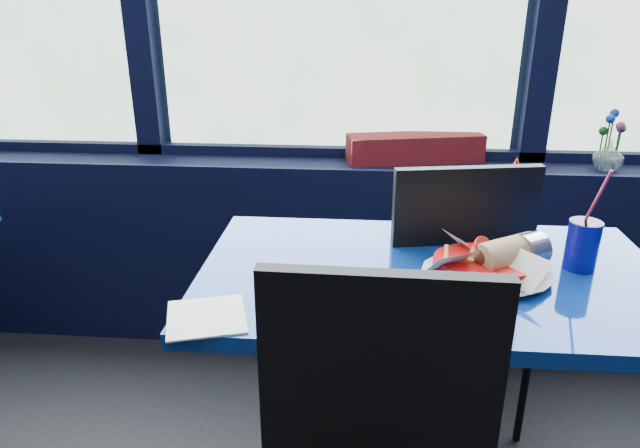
{
  "coord_description": "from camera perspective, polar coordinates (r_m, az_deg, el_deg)",
  "views": [
    {
      "loc": [
        0.12,
        0.65,
        1.41
      ],
      "look_at": [
        0.01,
        1.98,
        0.88
      ],
      "focal_mm": 32.0,
      "sensor_mm": 36.0,
      "label": 1
    }
  ],
  "objects": [
    {
      "name": "window_sill",
      "position": [
        2.44,
        1.45,
        -2.76
      ],
      "size": [
        5.0,
        0.26,
        0.8
      ],
      "primitive_type": "cube",
      "color": "black",
      "rests_on": "ground"
    },
    {
      "name": "flower_vase",
      "position": [
        2.42,
        26.94,
        6.44
      ],
      "size": [
        0.14,
        0.14,
        0.23
      ],
      "rotation": [
        0.0,
        0.0,
        -0.34
      ],
      "color": "silver",
      "rests_on": "window_sill"
    },
    {
      "name": "chair_near_back",
      "position": [
        1.89,
        13.69,
        -5.6
      ],
      "size": [
        0.51,
        0.52,
        0.98
      ],
      "rotation": [
        0.0,
        0.0,
        3.32
      ],
      "color": "black",
      "rests_on": "ground"
    },
    {
      "name": "napkin",
      "position": [
        1.3,
        -11.28,
        -9.09
      ],
      "size": [
        0.21,
        0.21,
        0.0
      ],
      "primitive_type": "cube",
      "rotation": [
        0.0,
        0.0,
        0.29
      ],
      "color": "white",
      "rests_on": "near_table"
    },
    {
      "name": "ketchup_bottle",
      "position": [
        1.76,
        18.59,
        2.14
      ],
      "size": [
        0.06,
        0.06,
        0.24
      ],
      "color": "red",
      "rests_on": "near_table"
    },
    {
      "name": "food_basket",
      "position": [
        1.5,
        16.65,
        -3.81
      ],
      "size": [
        0.31,
        0.31,
        0.11
      ],
      "rotation": [
        0.0,
        0.0,
        0.13
      ],
      "color": "red",
      "rests_on": "near_table"
    },
    {
      "name": "planter_box",
      "position": [
        2.32,
        9.47,
        7.52
      ],
      "size": [
        0.55,
        0.25,
        0.11
      ],
      "primitive_type": "cube",
      "rotation": [
        0.0,
        0.0,
        0.22
      ],
      "color": "maroon",
      "rests_on": "window_sill"
    },
    {
      "name": "near_table",
      "position": [
        1.6,
        10.59,
        -10.49
      ],
      "size": [
        1.2,
        0.7,
        0.75
      ],
      "color": "black",
      "rests_on": "ground"
    },
    {
      "name": "soda_cup",
      "position": [
        1.62,
        24.77,
        -1.82
      ],
      "size": [
        0.08,
        0.08,
        0.28
      ],
      "rotation": [
        0.0,
        0.0,
        -0.0
      ],
      "color": "#0C0D88",
      "rests_on": "near_table"
    }
  ]
}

